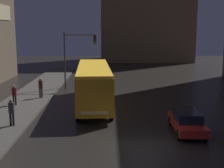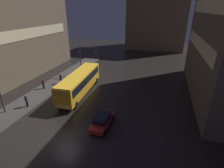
% 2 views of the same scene
% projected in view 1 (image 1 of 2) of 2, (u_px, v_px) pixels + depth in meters
% --- Properties ---
extents(ground_plane, '(120.00, 120.00, 0.00)m').
position_uv_depth(ground_plane, '(140.00, 148.00, 16.86)').
color(ground_plane, black).
extents(sidewalk_left, '(4.00, 48.00, 0.15)m').
position_uv_depth(sidewalk_left, '(23.00, 104.00, 26.59)').
color(sidewalk_left, '#3D3A38').
rests_on(sidewalk_left, ground).
extents(building_far_backdrop, '(18.07, 12.00, 22.03)m').
position_uv_depth(building_far_backdrop, '(146.00, 6.00, 63.55)').
color(building_far_backdrop, brown).
rests_on(building_far_backdrop, ground).
extents(bus_near, '(3.27, 12.04, 3.35)m').
position_uv_depth(bus_near, '(94.00, 81.00, 26.10)').
color(bus_near, orange).
rests_on(bus_near, ground).
extents(car_taxi, '(1.85, 4.37, 1.35)m').
position_uv_depth(car_taxi, '(187.00, 121.00, 19.44)').
color(car_taxi, maroon).
rests_on(car_taxi, ground).
extents(pedestrian_near, '(0.53, 0.53, 1.69)m').
position_uv_depth(pedestrian_near, '(14.00, 93.00, 25.74)').
color(pedestrian_near, black).
rests_on(pedestrian_near, sidewalk_left).
extents(pedestrian_mid, '(0.55, 0.55, 1.78)m').
position_uv_depth(pedestrian_mid, '(11.00, 110.00, 20.17)').
color(pedestrian_mid, black).
rests_on(pedestrian_mid, sidewalk_left).
extents(pedestrian_far, '(0.50, 0.50, 1.82)m').
position_uv_depth(pedestrian_far, '(41.00, 86.00, 28.51)').
color(pedestrian_far, black).
rests_on(pedestrian_far, sidewalk_left).
extents(traffic_light_main, '(3.47, 0.35, 6.08)m').
position_uv_depth(traffic_light_main, '(76.00, 51.00, 33.02)').
color(traffic_light_main, '#2D2D2D').
rests_on(traffic_light_main, ground).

